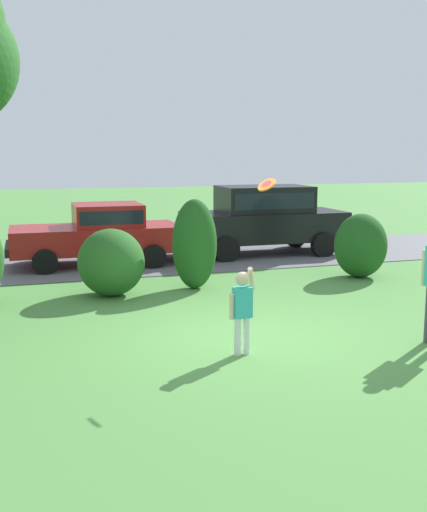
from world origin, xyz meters
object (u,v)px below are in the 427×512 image
at_px(parked_sedan, 99,232).
at_px(child_thrower, 242,306).
at_px(parked_suv, 264,216).
at_px(frisbee, 267,185).

height_order(parked_sedan, child_thrower, parked_sedan).
distance_m(parked_sedan, parked_suv, 4.62).
bearing_deg(parked_suv, frisbee, -112.32).
distance_m(parked_sedan, child_thrower, 7.84).
bearing_deg(child_thrower, frisbee, 30.34).
xyz_separation_m(parked_sedan, frisbee, (1.44, -7.51, 1.56)).
xyz_separation_m(child_thrower, frisbee, (0.46, 0.27, 1.69)).
xyz_separation_m(parked_sedan, parked_suv, (4.61, 0.22, 0.23)).
bearing_deg(parked_suv, child_thrower, -114.43).
distance_m(child_thrower, frisbee, 1.77).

